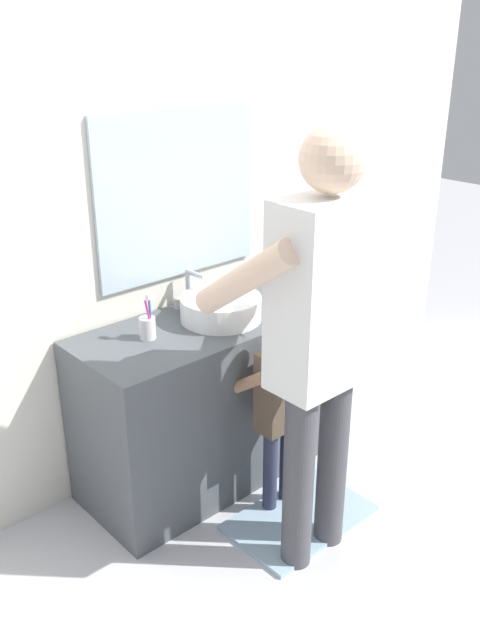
# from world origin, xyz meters

# --- Properties ---
(ground_plane) EXTENTS (14.00, 14.00, 0.00)m
(ground_plane) POSITION_xyz_m (0.00, 0.00, 0.00)
(ground_plane) COLOR silver
(back_wall) EXTENTS (4.40, 0.10, 2.70)m
(back_wall) POSITION_xyz_m (0.00, 0.62, 1.35)
(back_wall) COLOR silver
(back_wall) RESTS_ON ground
(vanity_cabinet) EXTENTS (1.37, 0.54, 0.81)m
(vanity_cabinet) POSITION_xyz_m (0.00, 0.30, 0.41)
(vanity_cabinet) COLOR #4C5156
(vanity_cabinet) RESTS_ON ground
(sink_basin) EXTENTS (0.37, 0.37, 0.11)m
(sink_basin) POSITION_xyz_m (0.00, 0.28, 0.87)
(sink_basin) COLOR white
(sink_basin) RESTS_ON vanity_cabinet
(faucet) EXTENTS (0.18, 0.14, 0.18)m
(faucet) POSITION_xyz_m (0.00, 0.50, 0.90)
(faucet) COLOR #B7BABF
(faucet) RESTS_ON vanity_cabinet
(toothbrush_cup) EXTENTS (0.07, 0.07, 0.21)m
(toothbrush_cup) POSITION_xyz_m (-0.36, 0.33, 0.87)
(toothbrush_cup) COLOR silver
(toothbrush_cup) RESTS_ON vanity_cabinet
(bath_mat) EXTENTS (0.64, 0.40, 0.02)m
(bath_mat) POSITION_xyz_m (0.00, -0.25, 0.01)
(bath_mat) COLOR #99B7CC
(bath_mat) RESTS_ON ground
(child_toddler) EXTENTS (0.28, 0.29, 0.92)m
(child_toddler) POSITION_xyz_m (0.00, -0.10, 0.55)
(child_toddler) COLOR #2D334C
(child_toddler) RESTS_ON ground
(adult_parent) EXTENTS (0.54, 0.57, 1.75)m
(adult_parent) POSITION_xyz_m (-0.09, -0.39, 1.05)
(adult_parent) COLOR #47474C
(adult_parent) RESTS_ON ground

